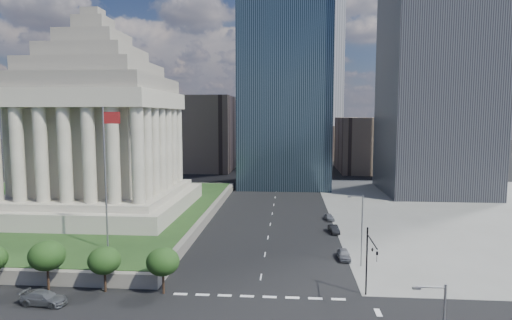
# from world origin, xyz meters

# --- Properties ---
(ground) EXTENTS (500.00, 500.00, 0.00)m
(ground) POSITION_xyz_m (0.00, 100.00, 0.00)
(ground) COLOR black
(ground) RESTS_ON ground
(sidewalk_ne) EXTENTS (68.00, 90.00, 0.03)m
(sidewalk_ne) POSITION_xyz_m (46.00, 60.00, 0.01)
(sidewalk_ne) COLOR slate
(sidewalk_ne) RESTS_ON ground
(plaza_terrace) EXTENTS (66.00, 70.00, 1.80)m
(plaza_terrace) POSITION_xyz_m (-45.00, 50.00, 0.90)
(plaza_terrace) COLOR #655F56
(plaza_terrace) RESTS_ON ground
(plaza_lawn) EXTENTS (64.00, 68.00, 0.10)m
(plaza_lawn) POSITION_xyz_m (-45.00, 50.00, 1.85)
(plaza_lawn) COLOR #223D19
(plaza_lawn) RESTS_ON plaza_terrace
(war_memorial) EXTENTS (34.00, 34.00, 39.00)m
(war_memorial) POSITION_xyz_m (-34.00, 48.00, 21.40)
(war_memorial) COLOR gray
(war_memorial) RESTS_ON plaza_lawn
(flagpole) EXTENTS (2.52, 0.24, 20.00)m
(flagpole) POSITION_xyz_m (-21.83, 24.00, 13.11)
(flagpole) COLOR slate
(flagpole) RESTS_ON plaza_lawn
(midrise_glass) EXTENTS (26.00, 26.00, 60.00)m
(midrise_glass) POSITION_xyz_m (2.00, 95.00, 30.00)
(midrise_glass) COLOR black
(midrise_glass) RESTS_ON ground
(highrise_ne) EXTENTS (26.00, 28.00, 100.00)m
(highrise_ne) POSITION_xyz_m (42.00, 85.00, 50.00)
(highrise_ne) COLOR black
(highrise_ne) RESTS_ON ground
(building_filler_ne) EXTENTS (20.00, 30.00, 20.00)m
(building_filler_ne) POSITION_xyz_m (32.00, 130.00, 10.00)
(building_filler_ne) COLOR brown
(building_filler_ne) RESTS_ON ground
(building_filler_nw) EXTENTS (24.00, 30.00, 28.00)m
(building_filler_nw) POSITION_xyz_m (-30.00, 130.00, 14.00)
(building_filler_nw) COLOR brown
(building_filler_nw) RESTS_ON ground
(traffic_signal_ne) EXTENTS (0.30, 5.74, 8.00)m
(traffic_signal_ne) POSITION_xyz_m (12.50, 13.70, 5.25)
(traffic_signal_ne) COLOR black
(traffic_signal_ne) RESTS_ON ground
(street_lamp_north) EXTENTS (2.13, 0.22, 10.00)m
(street_lamp_north) POSITION_xyz_m (13.33, 25.00, 5.66)
(street_lamp_north) COLOR slate
(street_lamp_north) RESTS_ON ground
(suv_grey) EXTENTS (2.55, 5.31, 1.49)m
(suv_grey) POSITION_xyz_m (-23.23, 10.09, 0.75)
(suv_grey) COLOR #4E5155
(suv_grey) RESTS_ON ground
(parked_sedan_near) EXTENTS (4.20, 1.76, 1.42)m
(parked_sedan_near) POSITION_xyz_m (11.50, 27.86, 0.71)
(parked_sedan_near) COLOR gray
(parked_sedan_near) RESTS_ON ground
(parked_sedan_mid) EXTENTS (4.17, 1.90, 1.33)m
(parked_sedan_mid) POSITION_xyz_m (11.50, 41.83, 0.66)
(parked_sedan_mid) COLOR black
(parked_sedan_mid) RESTS_ON ground
(parked_sedan_far) EXTENTS (3.97, 2.08, 1.29)m
(parked_sedan_far) POSITION_xyz_m (11.50, 51.09, 0.64)
(parked_sedan_far) COLOR slate
(parked_sedan_far) RESTS_ON ground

